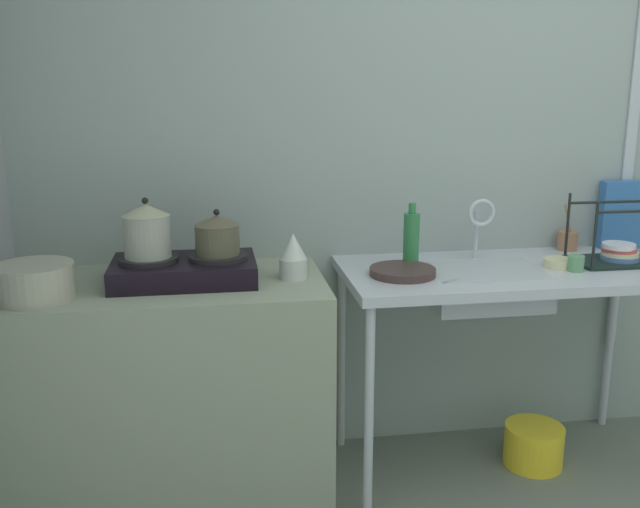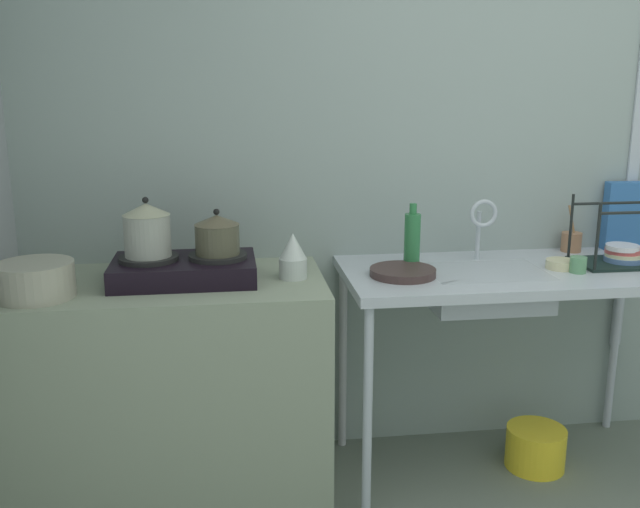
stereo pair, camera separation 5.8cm
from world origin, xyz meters
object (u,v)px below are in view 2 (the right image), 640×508
at_px(stove, 184,269).
at_px(utensil_jar, 571,242).
at_px(pot_beside_stove, 35,280).
at_px(frying_pan, 403,272).
at_px(bucket_on_floor, 535,448).
at_px(faucet, 482,219).
at_px(cup_by_rack, 578,265).
at_px(pot_on_left_burner, 147,230).
at_px(percolator, 293,256).
at_px(pot_on_right_burner, 217,234).
at_px(bottle_by_sink, 412,240).
at_px(small_bowl_on_drainboard, 561,264).
at_px(cereal_box, 626,216).
at_px(sink_basin, 485,288).
at_px(dish_rack, 623,254).

relative_size(stove, utensil_jar, 2.60).
bearing_deg(pot_beside_stove, frying_pan, 4.32).
bearing_deg(utensil_jar, bucket_on_floor, -129.50).
xyz_separation_m(faucet, utensil_jar, (0.47, 0.12, -0.14)).
bearing_deg(cup_by_rack, pot_on_left_burner, 176.84).
bearing_deg(pot_on_left_burner, percolator, -2.12).
distance_m(pot_on_right_burner, faucet, 1.11).
distance_m(bottle_by_sink, bucket_on_floor, 1.08).
height_order(pot_beside_stove, faucet, faucet).
bearing_deg(faucet, pot_on_right_burner, -172.85).
distance_m(frying_pan, small_bowl_on_drainboard, 0.67).
distance_m(cereal_box, utensil_jar, 0.28).
distance_m(stove, cereal_box, 1.98).
xyz_separation_m(faucet, bucket_on_floor, (0.24, -0.16, -0.99)).
relative_size(pot_on_right_burner, faucet, 0.65).
distance_m(frying_pan, cup_by_rack, 0.71).
height_order(percolator, frying_pan, percolator).
bearing_deg(pot_beside_stove, small_bowl_on_drainboard, 3.56).
bearing_deg(cup_by_rack, bucket_on_floor, 142.03).
bearing_deg(small_bowl_on_drainboard, cereal_box, 33.32).
bearing_deg(percolator, cup_by_rack, -3.65).
xyz_separation_m(sink_basin, dish_rack, (0.61, 0.03, 0.11)).
bearing_deg(percolator, bucket_on_floor, -0.35).
xyz_separation_m(cereal_box, utensil_jar, (-0.26, -0.01, -0.11)).
distance_m(faucet, cup_by_rack, 0.42).
relative_size(pot_on_left_burner, dish_rack, 0.58).
bearing_deg(pot_on_left_burner, sink_basin, -0.97).
relative_size(small_bowl_on_drainboard, cereal_box, 0.40).
height_order(percolator, bucket_on_floor, percolator).
bearing_deg(pot_on_left_burner, pot_beside_stove, -158.31).
distance_m(stove, percolator, 0.42).
height_order(faucet, cup_by_rack, faucet).
bearing_deg(pot_beside_stove, stove, 16.50).
xyz_separation_m(sink_basin, cereal_box, (0.76, 0.29, 0.23)).
xyz_separation_m(sink_basin, faucet, (0.03, 0.16, 0.25)).
xyz_separation_m(stove, frying_pan, (0.85, -0.05, -0.03)).
relative_size(stove, small_bowl_on_drainboard, 4.45).
bearing_deg(percolator, utensil_jar, 12.06).
height_order(small_bowl_on_drainboard, cereal_box, cereal_box).
relative_size(stove, bucket_on_floor, 2.12).
relative_size(stove, pot_on_right_burner, 3.09).
relative_size(pot_on_left_burner, cereal_box, 0.74).
height_order(pot_beside_stove, bottle_by_sink, bottle_by_sink).
xyz_separation_m(pot_on_right_burner, cup_by_rack, (1.42, -0.09, -0.15)).
height_order(frying_pan, small_bowl_on_drainboard, small_bowl_on_drainboard).
bearing_deg(dish_rack, small_bowl_on_drainboard, -173.46).
relative_size(pot_on_right_burner, bottle_by_sink, 0.66).
bearing_deg(stove, cereal_box, 7.74).
relative_size(pot_beside_stove, percolator, 1.50).
relative_size(dish_rack, bucket_on_floor, 1.54).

